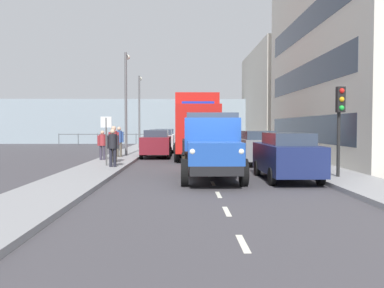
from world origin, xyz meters
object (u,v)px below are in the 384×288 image
(traffic_light_near, at_px, (340,112))
(lorry_cargo_red, at_px, (196,124))
(pedestrian_couple_a, at_px, (114,141))
(lamp_post_far, at_px, (139,105))
(car_maroon_oppositeside_0, at_px, (156,143))
(car_grey_kerbside_1, at_px, (257,147))
(pedestrian_couple_b, at_px, (119,139))
(lamp_post_promenade, at_px, (126,94))
(car_white_oppositeside_1, at_px, (161,140))
(pedestrian_with_bag, at_px, (102,143))
(pedestrian_near_railing, at_px, (113,145))
(car_navy_kerbside_near, at_px, (286,156))
(car_silver_oppositeside_2, at_px, (165,138))
(street_sign, at_px, (106,132))
(truck_vintage_blue, at_px, (212,148))

(traffic_light_near, bearing_deg, lorry_cargo_red, -66.15)
(lorry_cargo_red, distance_m, traffic_light_near, 11.83)
(pedestrian_couple_a, height_order, lamp_post_far, lamp_post_far)
(lamp_post_far, bearing_deg, car_maroon_oppositeside_0, 102.31)
(car_grey_kerbside_1, xyz_separation_m, pedestrian_couple_b, (7.53, -3.57, 0.31))
(lamp_post_promenade, bearing_deg, lamp_post_far, -89.05)
(car_white_oppositeside_1, distance_m, traffic_light_near, 18.32)
(pedestrian_couple_a, bearing_deg, pedestrian_with_bag, -61.73)
(lamp_post_promenade, bearing_deg, traffic_light_near, 128.30)
(pedestrian_near_railing, height_order, traffic_light_near, traffic_light_near)
(car_white_oppositeside_1, xyz_separation_m, traffic_light_near, (-7.26, 16.75, 1.58))
(pedestrian_couple_a, bearing_deg, pedestrian_near_railing, 98.34)
(car_grey_kerbside_1, relative_size, pedestrian_near_railing, 2.33)
(car_navy_kerbside_near, bearing_deg, lamp_post_far, -70.00)
(car_maroon_oppositeside_0, relative_size, lamp_post_promenade, 0.65)
(car_navy_kerbside_near, bearing_deg, traffic_light_near, 171.11)
(car_navy_kerbside_near, bearing_deg, pedestrian_with_bag, -43.09)
(car_navy_kerbside_near, bearing_deg, car_silver_oppositeside_2, -76.23)
(car_grey_kerbside_1, xyz_separation_m, pedestrian_near_railing, (6.88, 2.52, 0.25))
(car_grey_kerbside_1, distance_m, pedestrian_couple_b, 8.34)
(pedestrian_near_railing, relative_size, pedestrian_with_bag, 1.07)
(lamp_post_promenade, distance_m, street_sign, 7.39)
(pedestrian_with_bag, bearing_deg, pedestrian_near_railing, 107.16)
(car_maroon_oppositeside_0, height_order, lamp_post_promenade, lamp_post_promenade)
(pedestrian_couple_a, height_order, street_sign, street_sign)
(traffic_light_near, bearing_deg, pedestrian_with_bag, -38.39)
(car_maroon_oppositeside_0, relative_size, traffic_light_near, 1.30)
(car_maroon_oppositeside_0, height_order, lamp_post_far, lamp_post_far)
(truck_vintage_blue, bearing_deg, pedestrian_couple_b, -63.99)
(car_silver_oppositeside_2, height_order, pedestrian_couple_a, pedestrian_couple_a)
(truck_vintage_blue, bearing_deg, lorry_cargo_red, -88.74)
(lamp_post_far, bearing_deg, pedestrian_couple_a, 91.00)
(car_maroon_oppositeside_0, distance_m, lamp_post_promenade, 3.59)
(pedestrian_near_railing, relative_size, lamp_post_promenade, 0.26)
(lorry_cargo_red, relative_size, car_navy_kerbside_near, 1.83)
(lorry_cargo_red, relative_size, pedestrian_near_railing, 4.87)
(lorry_cargo_red, height_order, car_maroon_oppositeside_0, lorry_cargo_red)
(car_silver_oppositeside_2, height_order, traffic_light_near, traffic_light_near)
(truck_vintage_blue, xyz_separation_m, street_sign, (4.56, -4.44, 0.50))
(car_maroon_oppositeside_0, height_order, pedestrian_couple_a, pedestrian_couple_a)
(pedestrian_with_bag, xyz_separation_m, pedestrian_couple_b, (-0.58, -2.10, 0.13))
(car_silver_oppositeside_2, distance_m, traffic_light_near, 23.67)
(pedestrian_near_railing, bearing_deg, car_maroon_oppositeside_0, -100.71)
(car_white_oppositeside_1, xyz_separation_m, pedestrian_couple_b, (2.09, 6.78, 0.31))
(pedestrian_couple_b, height_order, lamp_post_far, lamp_post_far)
(lorry_cargo_red, distance_m, lamp_post_promenade, 4.81)
(lorry_cargo_red, xyz_separation_m, lamp_post_promenade, (4.36, -0.77, 1.88))
(street_sign, bearing_deg, car_navy_kerbside_near, 149.64)
(street_sign, bearing_deg, car_grey_kerbside_1, -165.74)
(car_grey_kerbside_1, xyz_separation_m, traffic_light_near, (-1.82, 6.40, 1.58))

